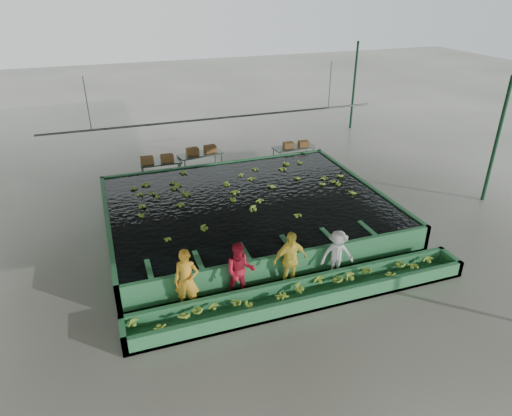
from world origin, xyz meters
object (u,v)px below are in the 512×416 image
object	(u,v)px
worker_b	(240,271)
box_stack_left	(157,163)
packing_table_mid	(201,163)
sorting_trough	(305,294)
worker_c	(290,260)
worker_d	(337,255)
box_stack_mid	(202,153)
flotation_tank	(247,210)
packing_table_right	(293,156)
packing_table_left	(161,171)
worker_a	(187,281)
box_stack_right	(296,147)

from	to	relation	value
worker_b	box_stack_left	xyz separation A→B (m)	(-0.87, 9.32, -0.05)
worker_b	packing_table_mid	xyz separation A→B (m)	(1.13, 9.58, -0.41)
sorting_trough	box_stack_left	xyz separation A→B (m)	(-2.51, 10.12, 0.58)
worker_c	worker_d	world-z (taller)	worker_c
worker_c	packing_table_mid	distance (m)	9.59
sorting_trough	box_stack_mid	xyz separation A→B (m)	(-0.43, 10.40, 0.68)
sorting_trough	worker_b	bearing A→B (deg)	153.95
flotation_tank	packing_table_right	bearing A→B (deg)	50.14
packing_table_left	packing_table_right	world-z (taller)	packing_table_right
packing_table_left	box_stack_left	distance (m)	0.44
worker_a	worker_b	distance (m)	1.50
worker_a	box_stack_left	xyz separation A→B (m)	(0.62, 9.32, -0.09)
box_stack_left	worker_a	bearing A→B (deg)	-93.84
worker_a	packing_table_right	xyz separation A→B (m)	(7.09, 9.05, -0.46)
worker_c	box_stack_mid	size ratio (longest dim) A/B	1.32
flotation_tank	packing_table_left	world-z (taller)	flotation_tank
box_stack_right	sorting_trough	bearing A→B (deg)	-112.47
packing_table_right	worker_b	bearing A→B (deg)	-121.76
worker_b	box_stack_mid	bearing A→B (deg)	95.54
box_stack_right	packing_table_left	bearing A→B (deg)	176.67
packing_table_left	box_stack_left	size ratio (longest dim) A/B	1.27
packing_table_left	packing_table_right	size ratio (longest dim) A/B	0.91
worker_c	worker_a	bearing A→B (deg)	175.28
sorting_trough	box_stack_right	xyz separation A→B (m)	(4.03, 9.75, 0.67)
sorting_trough	packing_table_left	size ratio (longest dim) A/B	5.49
flotation_tank	box_stack_right	world-z (taller)	box_stack_right
worker_b	worker_c	xyz separation A→B (m)	(1.50, 0.00, 0.04)
packing_table_left	box_stack_mid	xyz separation A→B (m)	(1.94, 0.28, 0.51)
packing_table_left	worker_a	bearing A→B (deg)	-94.68
worker_b	packing_table_mid	size ratio (longest dim) A/B	0.86
worker_a	box_stack_mid	xyz separation A→B (m)	(2.70, 9.60, 0.00)
flotation_tank	packing_table_left	bearing A→B (deg)	115.24
flotation_tank	worker_b	xyz separation A→B (m)	(-1.64, -4.30, 0.43)
flotation_tank	box_stack_right	xyz separation A→B (m)	(4.03, 4.65, 0.47)
worker_b	packing_table_right	world-z (taller)	worker_b
packing_table_right	box_stack_mid	bearing A→B (deg)	172.82
packing_table_right	box_stack_left	size ratio (longest dim) A/B	1.40
box_stack_left	packing_table_mid	bearing A→B (deg)	7.38
worker_a	worker_b	bearing A→B (deg)	20.19
worker_c	box_stack_left	bearing A→B (deg)	99.53
packing_table_mid	packing_table_right	world-z (taller)	packing_table_mid
box_stack_right	box_stack_mid	bearing A→B (deg)	171.73
sorting_trough	worker_a	distance (m)	3.30
flotation_tank	box_stack_right	bearing A→B (deg)	49.07
worker_a	box_stack_left	size ratio (longest dim) A/B	1.28
packing_table_left	box_stack_right	world-z (taller)	box_stack_right
packing_table_mid	box_stack_mid	xyz separation A→B (m)	(0.08, 0.02, 0.46)
worker_d	packing_table_right	distance (m)	9.41
box_stack_right	packing_table_mid	bearing A→B (deg)	172.15
packing_table_mid	packing_table_left	bearing A→B (deg)	-172.27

